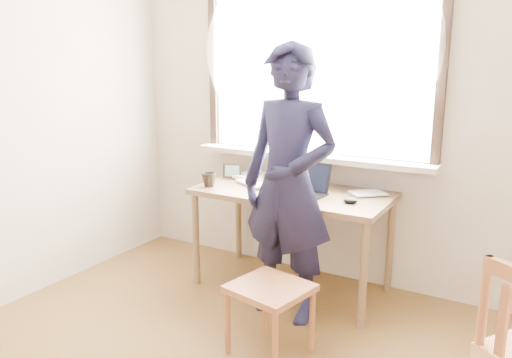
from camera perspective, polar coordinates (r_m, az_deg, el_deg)
The scene contains 12 objects.
room_shell at distance 2.08m, azimuth -8.90°, elevation 13.94°, with size 3.52×4.02×2.61m.
desk at distance 3.52m, azimuth 4.13°, elevation -2.54°, with size 1.36×0.68×0.73m.
laptop at distance 3.41m, azimuth 5.57°, elevation -0.88°, with size 0.33×0.28×0.21m.
mug_white at distance 3.66m, azimuth 3.16°, elevation 0.14°, with size 0.13×0.13×0.10m, color white.
mug_dark at distance 3.62m, azimuth -5.41°, elevation -0.09°, with size 0.11×0.11×0.10m, color black.
mouse at distance 3.24m, azimuth 10.72°, elevation -2.43°, with size 0.10×0.07×0.04m, color black.
desk_clutter at distance 3.80m, azimuth 1.04°, elevation 0.12°, with size 0.82×0.51×0.03m.
book_a at distance 3.83m, azimuth 0.82°, elevation 0.11°, with size 0.19×0.25×0.02m, color white.
book_b at distance 3.54m, azimuth 12.05°, elevation -1.29°, with size 0.16×0.22×0.02m, color white.
picture_frame at distance 3.84m, azimuth -2.73°, elevation 0.82°, with size 0.13×0.08×0.11m.
work_chair at distance 2.83m, azimuth 1.62°, elevation -13.22°, with size 0.47×0.45×0.41m.
person at distance 3.10m, azimuth 3.76°, elevation -0.63°, with size 0.63×0.41×1.73m, color black.
Camera 1 is at (1.29, -1.42, 1.60)m, focal length 35.00 mm.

